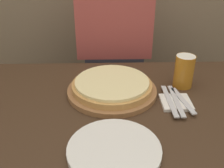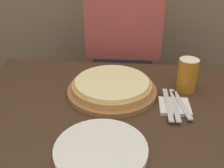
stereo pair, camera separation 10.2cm
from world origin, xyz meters
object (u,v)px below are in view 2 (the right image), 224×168
beer_glass (187,74)px  spoon (182,105)px  dinner_knife (175,104)px  diner_person (123,62)px  dinner_plate (101,149)px  fork (168,104)px  pizza_on_board (112,87)px

beer_glass → spoon: 0.15m
dinner_knife → diner_person: size_ratio=0.17×
beer_glass → diner_person: size_ratio=0.10×
beer_glass → dinner_plate: beer_glass is taller
fork → beer_glass: bearing=58.3°
spoon → diner_person: size_ratio=0.14×
dinner_plate → fork: bearing=49.3°
fork → diner_person: size_ratio=0.17×
fork → pizza_on_board: bearing=157.7°
pizza_on_board → spoon: 0.27m
dinner_plate → dinner_knife: bearing=46.1°
fork → spoon: 0.05m
beer_glass → diner_person: diner_person is taller
beer_glass → dinner_knife: 0.16m
pizza_on_board → spoon: pizza_on_board is taller
beer_glass → pizza_on_board: bearing=-170.4°
pizza_on_board → spoon: size_ratio=1.93×
beer_glass → fork: (-0.08, -0.14, -0.06)m
dinner_knife → fork: bearing=180.0°
pizza_on_board → fork: (0.21, -0.09, -0.01)m
spoon → diner_person: 0.62m
beer_glass → dinner_knife: bearing=-113.5°
pizza_on_board → dinner_knife: size_ratio=1.64×
beer_glass → fork: size_ratio=0.62×
dinner_plate → fork: size_ratio=1.26×
beer_glass → diner_person: (-0.27, 0.43, -0.15)m
dinner_plate → diner_person: bearing=88.1°
dinner_knife → diner_person: bearing=110.5°
pizza_on_board → dinner_knife: 0.25m
dinner_knife → spoon: size_ratio=1.18×
pizza_on_board → fork: size_ratio=1.64×
dinner_knife → pizza_on_board: bearing=159.9°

